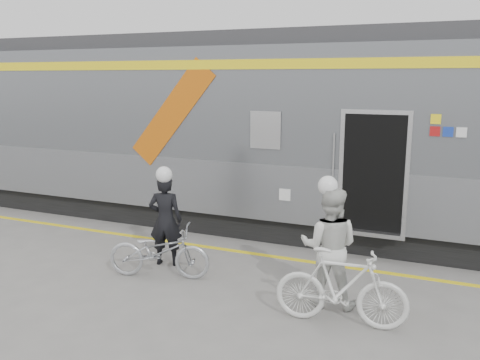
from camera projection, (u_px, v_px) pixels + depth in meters
The scene contains 9 objects.
ground at pixel (186, 297), 7.57m from camera, with size 90.00×90.00×0.00m, color slate.
train at pixel (281, 132), 10.92m from camera, with size 24.00×3.17×4.10m.
safety_strip at pixel (242, 252), 9.51m from camera, with size 24.00×0.12×0.01m, color yellow.
man at pixel (166, 220), 8.75m from camera, with size 0.58×0.38×1.60m, color black.
bicycle_left at pixel (159, 251), 8.25m from camera, with size 0.58×1.68×0.88m, color #AEB1B6.
woman at pixel (329, 247), 7.18m from camera, with size 0.84×0.65×1.73m, color silver.
bicycle_right at pixel (341, 287), 6.64m from camera, with size 0.49×1.74×1.05m, color silver.
helmet_man at pixel (164, 167), 8.56m from camera, with size 0.28×0.28×0.28m, color white.
helmet_woman at pixel (332, 177), 6.98m from camera, with size 0.28×0.28×0.28m, color white.
Camera 1 is at (3.52, -6.18, 3.23)m, focal length 38.00 mm.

